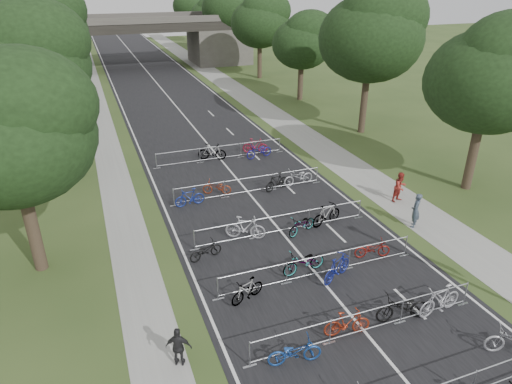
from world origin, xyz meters
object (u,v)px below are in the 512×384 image
at_px(pedestrian_b, 400,187).
at_px(pedestrian_c, 179,347).
at_px(overpass_bridge, 141,42).
at_px(pedestrian_a, 416,211).

distance_m(pedestrian_b, pedestrian_c, 16.66).
height_order(overpass_bridge, pedestrian_b, overpass_bridge).
bearing_deg(pedestrian_a, pedestrian_b, -155.75).
bearing_deg(pedestrian_c, pedestrian_b, -127.60).
xyz_separation_m(pedestrian_b, pedestrian_c, (-14.71, -7.80, -0.13)).
bearing_deg(overpass_bridge, pedestrian_b, -80.84).
bearing_deg(pedestrian_b, pedestrian_a, -124.81).
xyz_separation_m(overpass_bridge, pedestrian_c, (-6.80, -56.85, -2.77)).
height_order(pedestrian_a, pedestrian_b, pedestrian_a).
distance_m(overpass_bridge, pedestrian_c, 57.33).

